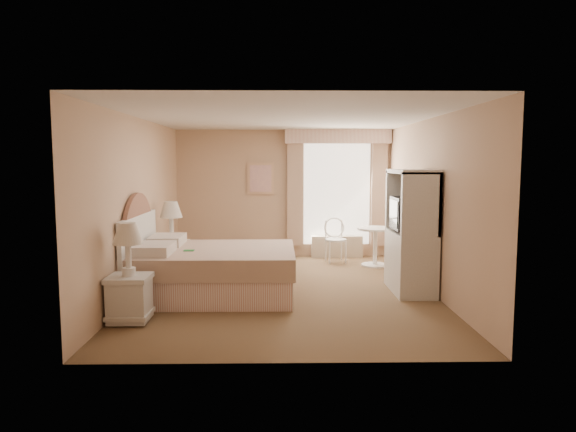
{
  "coord_description": "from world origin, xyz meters",
  "views": [
    {
      "loc": [
        -0.09,
        -7.37,
        1.87
      ],
      "look_at": [
        0.04,
        0.3,
        1.06
      ],
      "focal_mm": 32.0,
      "sensor_mm": 36.0,
      "label": 1
    }
  ],
  "objects_px": {
    "nightstand_near": "(129,286)",
    "cafe_chair": "(335,236)",
    "armoire": "(411,241)",
    "nightstand_far": "(172,249)",
    "bed": "(206,269)",
    "round_table": "(375,240)"
  },
  "relations": [
    {
      "from": "armoire",
      "to": "cafe_chair",
      "type": "bearing_deg",
      "value": 110.37
    },
    {
      "from": "nightstand_far",
      "to": "round_table",
      "type": "xyz_separation_m",
      "value": [
        3.49,
        0.84,
        0.0
      ]
    },
    {
      "from": "bed",
      "to": "nightstand_near",
      "type": "distance_m",
      "value": 1.41
    },
    {
      "from": "bed",
      "to": "armoire",
      "type": "relative_size",
      "value": 1.26
    },
    {
      "from": "cafe_chair",
      "to": "armoire",
      "type": "bearing_deg",
      "value": -78.04
    },
    {
      "from": "round_table",
      "to": "cafe_chair",
      "type": "height_order",
      "value": "cafe_chair"
    },
    {
      "from": "nightstand_far",
      "to": "nightstand_near",
      "type": "bearing_deg",
      "value": -90.0
    },
    {
      "from": "nightstand_far",
      "to": "bed",
      "type": "bearing_deg",
      "value": -58.47
    },
    {
      "from": "round_table",
      "to": "cafe_chair",
      "type": "bearing_deg",
      "value": 147.94
    },
    {
      "from": "nightstand_far",
      "to": "round_table",
      "type": "bearing_deg",
      "value": 13.48
    },
    {
      "from": "nightstand_near",
      "to": "nightstand_far",
      "type": "bearing_deg",
      "value": 90.0
    },
    {
      "from": "armoire",
      "to": "nightstand_near",
      "type": "bearing_deg",
      "value": -159.37
    },
    {
      "from": "nightstand_near",
      "to": "armoire",
      "type": "distance_m",
      "value": 3.91
    },
    {
      "from": "armoire",
      "to": "nightstand_far",
      "type": "bearing_deg",
      "value": 164.41
    },
    {
      "from": "round_table",
      "to": "armoire",
      "type": "relative_size",
      "value": 0.39
    },
    {
      "from": "nightstand_near",
      "to": "armoire",
      "type": "bearing_deg",
      "value": 20.63
    },
    {
      "from": "bed",
      "to": "round_table",
      "type": "bearing_deg",
      "value": 36.17
    },
    {
      "from": "nightstand_near",
      "to": "cafe_chair",
      "type": "xyz_separation_m",
      "value": [
        2.81,
        3.66,
        0.05
      ]
    },
    {
      "from": "bed",
      "to": "round_table",
      "type": "height_order",
      "value": "bed"
    },
    {
      "from": "nightstand_near",
      "to": "round_table",
      "type": "distance_m",
      "value": 4.75
    },
    {
      "from": "nightstand_far",
      "to": "armoire",
      "type": "height_order",
      "value": "armoire"
    },
    {
      "from": "bed",
      "to": "nightstand_near",
      "type": "xyz_separation_m",
      "value": [
        -0.73,
        -1.21,
        0.06
      ]
    }
  ]
}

